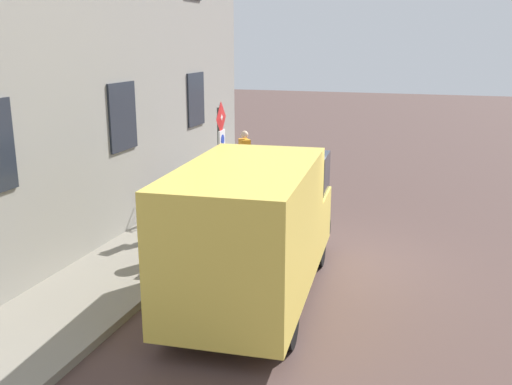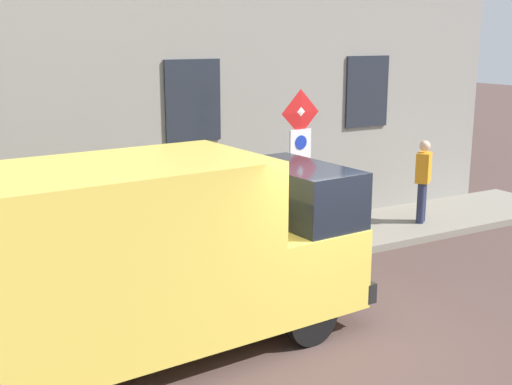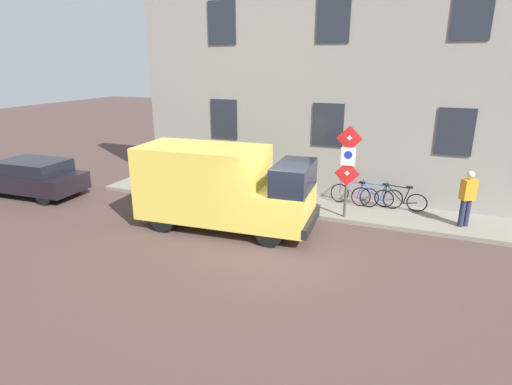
{
  "view_description": "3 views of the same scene",
  "coord_description": "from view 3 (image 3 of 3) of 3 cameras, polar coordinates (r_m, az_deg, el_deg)",
  "views": [
    {
      "loc": [
        -1.98,
        11.34,
        4.42
      ],
      "look_at": [
        1.69,
        -0.22,
        1.23
      ],
      "focal_mm": 40.72,
      "sensor_mm": 36.0,
      "label": 1
    },
    {
      "loc": [
        -6.47,
        5.09,
        3.95
      ],
      "look_at": [
        2.52,
        -0.07,
        1.49
      ],
      "focal_mm": 46.6,
      "sensor_mm": 36.0,
      "label": 2
    },
    {
      "loc": [
        -9.69,
        -3.15,
        4.9
      ],
      "look_at": [
        1.77,
        1.53,
        0.96
      ],
      "focal_mm": 28.92,
      "sensor_mm": 36.0,
      "label": 3
    }
  ],
  "objects": [
    {
      "name": "bicycle_black",
      "position": [
        14.57,
        19.3,
        -0.91
      ],
      "size": [
        0.46,
        1.72,
        0.89
      ],
      "rotation": [
        0.0,
        0.0,
        1.51
      ],
      "color": "black",
      "rests_on": "sidewalk_slab"
    },
    {
      "name": "building_facade",
      "position": [
        15.12,
        10.56,
        15.25
      ],
      "size": [
        0.75,
        14.8,
        8.68
      ],
      "color": "gray",
      "rests_on": "ground_plane"
    },
    {
      "name": "pedestrian",
      "position": [
        13.73,
        27.17,
        -0.55
      ],
      "size": [
        0.45,
        0.48,
        1.72
      ],
      "rotation": [
        0.0,
        0.0,
        3.77
      ],
      "color": "#262B47",
      "rests_on": "sidewalk_slab"
    },
    {
      "name": "sidewalk_slab",
      "position": [
        14.56,
        8.46,
        -1.93
      ],
      "size": [
        2.13,
        16.8,
        0.14
      ],
      "primitive_type": "cube",
      "color": "gray",
      "rests_on": "ground_plane"
    },
    {
      "name": "ground_plane",
      "position": [
        11.3,
        3.84,
        -8.08
      ],
      "size": [
        80.0,
        80.0,
        0.0
      ],
      "primitive_type": "plane",
      "color": "#4C3833"
    },
    {
      "name": "sign_post_stacked",
      "position": [
        13.01,
        12.58,
        4.0
      ],
      "size": [
        0.17,
        0.56,
        2.81
      ],
      "color": "#474C47",
      "rests_on": "sidewalk_slab"
    },
    {
      "name": "delivery_van",
      "position": [
        12.43,
        -4.76,
        0.92
      ],
      "size": [
        2.36,
        5.46,
        2.5
      ],
      "rotation": [
        0.0,
        0.0,
        4.78
      ],
      "color": "#E7CA4D",
      "rests_on": "ground_plane"
    },
    {
      "name": "bicycle_blue",
      "position": [
        14.61,
        16.34,
        -0.57
      ],
      "size": [
        0.46,
        1.71,
        0.89
      ],
      "rotation": [
        0.0,
        0.0,
        1.7
      ],
      "color": "black",
      "rests_on": "sidewalk_slab"
    },
    {
      "name": "parked_hatchback",
      "position": [
        17.8,
        -28.5,
        1.94
      ],
      "size": [
        1.95,
        4.08,
        1.38
      ],
      "rotation": [
        0.0,
        0.0,
        1.62
      ],
      "color": "black",
      "rests_on": "ground_plane"
    },
    {
      "name": "bicycle_purple",
      "position": [
        14.69,
        13.4,
        -0.22
      ],
      "size": [
        0.48,
        1.72,
        0.89
      ],
      "rotation": [
        0.0,
        0.0,
        1.44
      ],
      "color": "black",
      "rests_on": "sidewalk_slab"
    },
    {
      "name": "litter_bin",
      "position": [
        14.13,
        2.13,
        -0.11
      ],
      "size": [
        0.44,
        0.44,
        0.9
      ],
      "primitive_type": "cylinder",
      "color": "#2D5133",
      "rests_on": "sidewalk_slab"
    }
  ]
}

